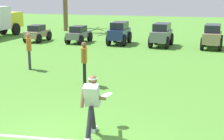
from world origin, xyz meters
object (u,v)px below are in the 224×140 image
Objects in this scene: teammate_near_sideline at (84,59)px; parked_car_slot_e at (212,36)px; parked_car_slot_c at (119,32)px; teammate_midfield at (29,48)px; frisbee_in_flight at (107,95)px; frisbee_thrower at (92,103)px; parked_car_slot_a at (37,33)px; parked_car_slot_d at (162,34)px; parked_car_slot_b at (79,34)px.

parked_car_slot_e is at bearing 64.98° from teammate_near_sideline.
teammate_midfield is at bearing -103.49° from parked_car_slot_c.
frisbee_in_flight is 0.15× the size of parked_car_slot_e.
frisbee_in_flight is (0.14, 0.74, -0.03)m from frisbee_thrower.
parked_car_slot_c is 0.98× the size of parked_car_slot_e.
frisbee_in_flight is 0.16× the size of parked_car_slot_c.
parked_car_slot_a is 8.28m from parked_car_slot_d.
teammate_midfield is at bearing -134.06° from parked_car_slot_e.
parked_car_slot_a is at bearing 121.94° from frisbee_thrower.
parked_car_slot_c is (1.93, 8.06, -0.20)m from teammate_midfield.
parked_car_slot_d is 2.97m from parked_car_slot_e.
frisbee_thrower reaches higher than parked_car_slot_d.
teammate_midfield is at bearing 134.23° from frisbee_in_flight.
parked_car_slot_b is (-5.57, 13.74, -0.23)m from frisbee_thrower.
parked_car_slot_d is at bearing 81.11° from teammate_near_sideline.
parked_car_slot_b is at bearing 112.00° from teammate_near_sideline.
parked_car_slot_d is (1.50, 9.57, -0.20)m from teammate_near_sideline.
parked_car_slot_e is at bearing 0.63° from parked_car_slot_a.
teammate_near_sideline is (-1.69, 4.13, 0.14)m from frisbee_thrower.
parked_car_slot_a is (-6.78, 9.45, -0.38)m from teammate_near_sideline.
teammate_near_sideline is at bearing -68.00° from parked_car_slot_b.
teammate_midfield is 9.12m from parked_car_slot_d.
parked_car_slot_d and parked_car_slot_e have the same top height.
frisbee_thrower is 0.59× the size of parked_car_slot_e.
parked_car_slot_c is at bearing 76.51° from teammate_midfield.
teammate_midfield reaches higher than parked_car_slot_b.
parked_car_slot_c reaches higher than parked_car_slot_a.
frisbee_thrower reaches higher than parked_car_slot_e.
parked_car_slot_a is at bearing -179.37° from parked_car_slot_e.
parked_car_slot_b is at bearing -176.50° from parked_car_slot_c.
frisbee_thrower is 3.86× the size of frisbee_in_flight.
teammate_midfield is 7.94m from parked_car_slot_b.
parked_car_slot_e is (2.64, 12.96, -0.03)m from frisbee_in_flight.
parked_car_slot_a is (-3.64, 7.73, -0.38)m from teammate_midfield.
frisbee_thrower is 7.58m from teammate_midfield.
frisbee_thrower is at bearing -78.26° from parked_car_slot_c.
frisbee_in_flight is at bearing -56.15° from parked_car_slot_a.
frisbee_thrower is 13.70m from parked_car_slot_d.
parked_car_slot_e is at bearing 78.52° from frisbee_thrower.
parked_car_slot_a is (-8.61, 12.83, -0.20)m from frisbee_in_flight.
teammate_near_sideline is 10.57m from parked_car_slot_e.
frisbee_in_flight is 3.85m from teammate_near_sideline.
teammate_near_sideline reaches higher than parked_car_slot_d.
teammate_midfield is (-4.96, 5.10, 0.17)m from frisbee_in_flight.
frisbee_in_flight is at bearing -88.53° from parked_car_slot_d.
teammate_near_sideline is 9.68m from parked_car_slot_d.
frisbee_thrower reaches higher than parked_car_slot_b.
parked_car_slot_b is (-5.71, 12.99, -0.20)m from frisbee_in_flight.
parked_car_slot_d reaches higher than parked_car_slot_a.
teammate_near_sideline is at bearing -115.02° from parked_car_slot_e.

